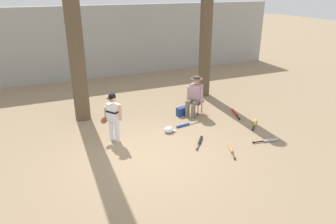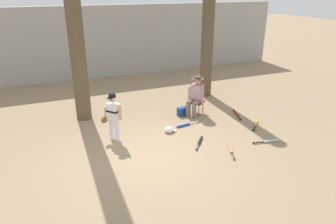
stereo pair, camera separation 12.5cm
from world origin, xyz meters
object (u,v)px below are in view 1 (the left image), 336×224
(tree_near_player, at_px, (73,22))
(handbag_beside_stool, at_px, (182,111))
(seated_spectator, at_px, (195,95))
(bat_yellow_trainer, at_px, (255,123))
(bat_blue_youth, at_px, (185,125))
(bat_aluminum_silver, at_px, (268,141))
(batting_helmet_white, at_px, (169,130))
(bat_wood_tan, at_px, (231,149))
(tree_behind_spectator, at_px, (206,30))
(bat_black_composite, at_px, (200,141))
(bat_red_barrel, at_px, (235,113))
(folding_stool, at_px, (196,102))
(young_ballplayer, at_px, (113,114))

(tree_near_player, bearing_deg, handbag_beside_stool, -18.52)
(seated_spectator, relative_size, bat_yellow_trainer, 2.05)
(bat_blue_youth, relative_size, bat_aluminum_silver, 1.01)
(batting_helmet_white, bearing_deg, bat_wood_tan, -57.89)
(handbag_beside_stool, bearing_deg, bat_blue_youth, -110.25)
(tree_behind_spectator, distance_m, bat_yellow_trainer, 3.77)
(bat_black_composite, height_order, bat_wood_tan, same)
(tree_near_player, distance_m, bat_red_barrel, 5.48)
(bat_wood_tan, bearing_deg, folding_stool, 81.92)
(young_ballplayer, height_order, bat_red_barrel, young_ballplayer)
(young_ballplayer, height_order, bat_black_composite, young_ballplayer)
(tree_behind_spectator, distance_m, batting_helmet_white, 4.16)
(tree_behind_spectator, bearing_deg, bat_wood_tan, -110.28)
(seated_spectator, bearing_deg, folding_stool, 37.51)
(tree_near_player, relative_size, tree_behind_spectator, 1.20)
(tree_behind_spectator, distance_m, young_ballplayer, 4.88)
(tree_near_player, bearing_deg, bat_black_composite, -48.45)
(folding_stool, distance_m, bat_aluminum_silver, 2.66)
(handbag_beside_stool, height_order, bat_aluminum_silver, handbag_beside_stool)
(bat_aluminum_silver, height_order, batting_helmet_white, batting_helmet_white)
(bat_aluminum_silver, xyz_separation_m, bat_red_barrel, (0.31, 1.94, 0.00))
(batting_helmet_white, bearing_deg, tree_behind_spectator, 44.90)
(tree_behind_spectator, relative_size, folding_stool, 9.62)
(seated_spectator, distance_m, bat_wood_tan, 2.55)
(tree_behind_spectator, height_order, bat_yellow_trainer, tree_behind_spectator)
(tree_behind_spectator, height_order, bat_wood_tan, tree_behind_spectator)
(bat_yellow_trainer, distance_m, bat_blue_youth, 2.06)
(bat_red_barrel, bearing_deg, young_ballplayer, -176.25)
(seated_spectator, height_order, bat_yellow_trainer, seated_spectator)
(seated_spectator, bearing_deg, bat_black_composite, -113.48)
(young_ballplayer, distance_m, batting_helmet_white, 1.65)
(bat_blue_youth, xyz_separation_m, bat_red_barrel, (1.86, 0.18, -0.00))
(bat_wood_tan, height_order, batting_helmet_white, batting_helmet_white)
(folding_stool, distance_m, handbag_beside_stool, 0.53)
(bat_red_barrel, bearing_deg, bat_aluminum_silver, -99.01)
(young_ballplayer, xyz_separation_m, bat_wood_tan, (2.49, -1.69, -0.71))
(handbag_beside_stool, height_order, bat_blue_youth, handbag_beside_stool)
(bat_black_composite, bearing_deg, bat_red_barrel, 32.88)
(folding_stool, xyz_separation_m, bat_blue_youth, (-0.75, -0.76, -0.33))
(folding_stool, distance_m, bat_wood_tan, 2.57)
(folding_stool, xyz_separation_m, bat_red_barrel, (1.11, -0.57, -0.33))
(seated_spectator, relative_size, bat_black_composite, 1.98)
(handbag_beside_stool, relative_size, bat_yellow_trainer, 0.58)
(bat_blue_youth, xyz_separation_m, bat_aluminum_silver, (1.55, -1.76, -0.00))
(tree_behind_spectator, bearing_deg, folding_stool, -126.96)
(tree_near_player, distance_m, bat_blue_youth, 4.18)
(handbag_beside_stool, bearing_deg, bat_yellow_trainer, -41.99)
(folding_stool, height_order, bat_black_composite, folding_stool)
(bat_black_composite, xyz_separation_m, bat_wood_tan, (0.49, -0.68, -0.00))
(bat_black_composite, relative_size, bat_red_barrel, 0.79)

